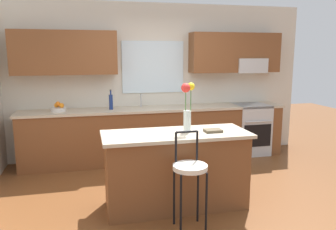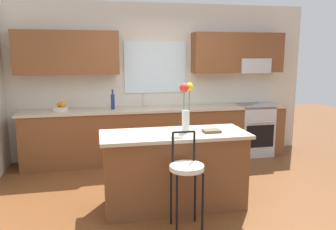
{
  "view_description": "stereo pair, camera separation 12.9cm",
  "coord_description": "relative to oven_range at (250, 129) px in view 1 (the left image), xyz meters",
  "views": [
    {
      "loc": [
        -1.16,
        -3.93,
        1.84
      ],
      "look_at": [
        -0.08,
        0.55,
        1.0
      ],
      "focal_mm": 36.23,
      "sensor_mm": 36.0,
      "label": 1
    },
    {
      "loc": [
        -1.03,
        -3.96,
        1.84
      ],
      "look_at": [
        -0.08,
        0.55,
        1.0
      ],
      "focal_mm": 36.23,
      "sensor_mm": 36.0,
      "label": 2
    }
  ],
  "objects": [
    {
      "name": "ground_plane",
      "position": [
        -1.76,
        -1.68,
        -0.46
      ],
      "size": [
        14.0,
        14.0,
        0.0
      ],
      "primitive_type": "plane",
      "color": "brown"
    },
    {
      "name": "back_wall_assembly",
      "position": [
        -1.72,
        0.31,
        1.05
      ],
      "size": [
        5.6,
        0.5,
        2.7
      ],
      "color": "beige",
      "rests_on": "ground"
    },
    {
      "name": "counter_run",
      "position": [
        -1.76,
        0.02,
        0.01
      ],
      "size": [
        4.56,
        0.64,
        0.92
      ],
      "color": "brown",
      "rests_on": "ground"
    },
    {
      "name": "sink_faucet",
      "position": [
        -2.0,
        0.17,
        0.6
      ],
      "size": [
        0.02,
        0.13,
        0.23
      ],
      "color": "#B7BABC",
      "rests_on": "counter_run"
    },
    {
      "name": "oven_range",
      "position": [
        0.0,
        0.0,
        0.0
      ],
      "size": [
        0.6,
        0.64,
        0.92
      ],
      "color": "#B7BABC",
      "rests_on": "ground"
    },
    {
      "name": "kitchen_island",
      "position": [
        -1.91,
        -1.85,
        0.0
      ],
      "size": [
        1.74,
        0.7,
        0.92
      ],
      "color": "brown",
      "rests_on": "ground"
    },
    {
      "name": "bar_stool_near",
      "position": [
        -1.91,
        -2.41,
        0.18
      ],
      "size": [
        0.36,
        0.36,
        1.04
      ],
      "color": "black",
      "rests_on": "ground"
    },
    {
      "name": "flower_vase",
      "position": [
        -1.77,
        -1.85,
        0.79
      ],
      "size": [
        0.17,
        0.11,
        0.59
      ],
      "color": "silver",
      "rests_on": "kitchen_island"
    },
    {
      "name": "cookbook",
      "position": [
        -1.47,
        -1.91,
        0.48
      ],
      "size": [
        0.2,
        0.15,
        0.03
      ],
      "primitive_type": "cube",
      "color": "brown",
      "rests_on": "kitchen_island"
    },
    {
      "name": "fruit_bowl_oranges",
      "position": [
        -3.37,
        0.03,
        0.51
      ],
      "size": [
        0.24,
        0.24,
        0.16
      ],
      "color": "silver",
      "rests_on": "counter_run"
    },
    {
      "name": "bottle_olive_oil",
      "position": [
        -2.53,
        0.02,
        0.59
      ],
      "size": [
        0.06,
        0.06,
        0.33
      ],
      "color": "navy",
      "rests_on": "counter_run"
    }
  ]
}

